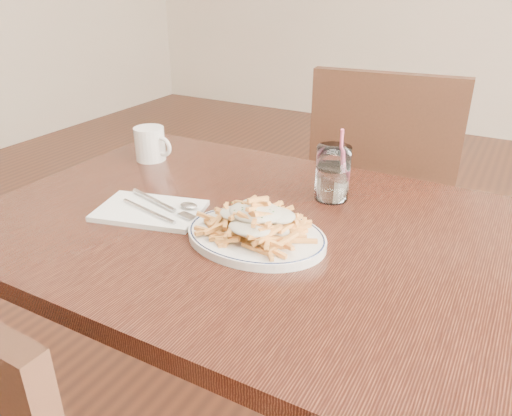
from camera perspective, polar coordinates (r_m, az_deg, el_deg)
The scene contains 8 objects.
table at distance 1.07m, azimuth 0.73°, elevation -5.55°, with size 1.20×0.80×0.75m.
chair_far at distance 1.73m, azimuth 14.19°, elevation 1.69°, with size 0.49×0.49×0.96m.
fries_plate at distance 0.97m, azimuth -0.00°, elevation -3.22°, with size 0.30×0.26×0.02m.
loaded_fries at distance 0.95m, azimuth -0.00°, elevation -1.06°, with size 0.21×0.16×0.06m.
napkin at distance 1.10m, azimuth -12.03°, elevation -0.31°, with size 0.22×0.14×0.01m, color white.
cutlery at distance 1.10m, azimuth -11.88°, elevation 0.24°, with size 0.21×0.11×0.01m.
water_glass at distance 1.14m, azimuth 8.75°, elevation 3.61°, with size 0.08×0.08×0.17m.
coffee_mug at distance 1.40m, azimuth -11.96°, elevation 7.18°, with size 0.12×0.08×0.09m.
Camera 1 is at (0.43, -0.81, 1.23)m, focal length 35.00 mm.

